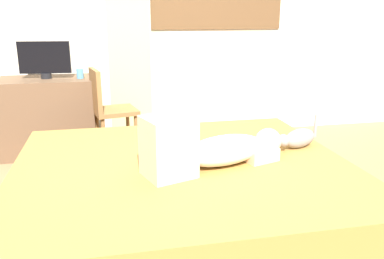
% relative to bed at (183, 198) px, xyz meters
% --- Properties ---
extents(ground_plane, '(16.00, 16.00, 0.00)m').
position_rel_bed_xyz_m(ground_plane, '(0.12, -0.08, -0.23)').
color(ground_plane, olive).
extents(back_wall_with_window, '(6.40, 0.14, 2.90)m').
position_rel_bed_xyz_m(back_wall_with_window, '(0.13, 2.19, 1.23)').
color(back_wall_with_window, beige).
rests_on(back_wall_with_window, ground).
extents(bed, '(2.08, 1.87, 0.46)m').
position_rel_bed_xyz_m(bed, '(0.00, 0.00, 0.00)').
color(bed, '#38383D').
rests_on(bed, ground).
extents(person_lying, '(0.93, 0.51, 0.34)m').
position_rel_bed_xyz_m(person_lying, '(0.15, -0.09, 0.35)').
color(person_lying, silver).
rests_on(person_lying, bed).
extents(cat, '(0.34, 0.20, 0.21)m').
position_rel_bed_xyz_m(cat, '(0.81, 0.12, 0.30)').
color(cat, gray).
rests_on(cat, bed).
extents(desk, '(0.90, 0.56, 0.74)m').
position_rel_bed_xyz_m(desk, '(-1.01, 1.79, 0.14)').
color(desk, brown).
rests_on(desk, ground).
extents(tv_monitor, '(0.48, 0.10, 0.35)m').
position_rel_bed_xyz_m(tv_monitor, '(-0.99, 1.79, 0.69)').
color(tv_monitor, black).
rests_on(tv_monitor, desk).
extents(cup, '(0.07, 0.07, 0.09)m').
position_rel_bed_xyz_m(cup, '(-0.68, 1.73, 0.56)').
color(cup, teal).
rests_on(cup, desk).
extents(chair_by_desk, '(0.45, 0.45, 0.86)m').
position_rel_bed_xyz_m(chair_by_desk, '(-0.44, 1.47, 0.28)').
color(chair_by_desk, brown).
rests_on(chair_by_desk, ground).
extents(curtain_left, '(0.44, 0.06, 2.67)m').
position_rel_bed_xyz_m(curtain_left, '(-0.18, 2.07, 1.11)').
color(curtain_left, '#ADCC75').
rests_on(curtain_left, ground).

